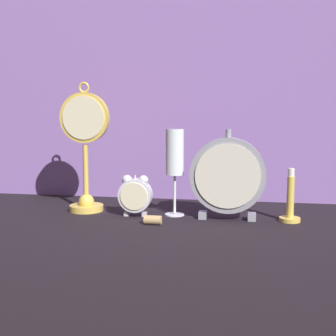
# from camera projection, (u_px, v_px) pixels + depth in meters

# --- Properties ---
(ground_plane) EXTENTS (4.00, 4.00, 0.00)m
(ground_plane) POSITION_uv_depth(u_px,v_px,m) (162.00, 224.00, 1.14)
(ground_plane) COLOR black
(fabric_backdrop_drape) EXTENTS (1.80, 0.01, 0.65)m
(fabric_backdrop_drape) POSITION_uv_depth(u_px,v_px,m) (182.00, 93.00, 1.42)
(fabric_backdrop_drape) COLOR #8460A8
(fabric_backdrop_drape) RESTS_ON ground_plane
(pocket_watch_on_stand) EXTENTS (0.14, 0.09, 0.35)m
(pocket_watch_on_stand) POSITION_uv_depth(u_px,v_px,m) (85.00, 150.00, 1.26)
(pocket_watch_on_stand) COLOR gold
(pocket_watch_on_stand) RESTS_ON ground_plane
(alarm_clock_twin_bell) EXTENTS (0.09, 0.03, 0.11)m
(alarm_clock_twin_bell) POSITION_uv_depth(u_px,v_px,m) (135.00, 194.00, 1.21)
(alarm_clock_twin_bell) COLOR silver
(alarm_clock_twin_bell) RESTS_ON ground_plane
(mantel_clock_silver) EXTENTS (0.19, 0.04, 0.23)m
(mantel_clock_silver) POSITION_uv_depth(u_px,v_px,m) (228.00, 176.00, 1.17)
(mantel_clock_silver) COLOR gray
(mantel_clock_silver) RESTS_ON ground_plane
(champagne_flute) EXTENTS (0.05, 0.05, 0.23)m
(champagne_flute) POSITION_uv_depth(u_px,v_px,m) (175.00, 157.00, 1.21)
(champagne_flute) COLOR silver
(champagne_flute) RESTS_ON ground_plane
(brass_candlestick) EXTENTS (0.05, 0.05, 0.13)m
(brass_candlestick) POSITION_uv_depth(u_px,v_px,m) (290.00, 204.00, 1.16)
(brass_candlestick) COLOR gold
(brass_candlestick) RESTS_ON ground_plane
(wine_cork) EXTENTS (0.04, 0.02, 0.02)m
(wine_cork) POSITION_uv_depth(u_px,v_px,m) (153.00, 220.00, 1.13)
(wine_cork) COLOR tan
(wine_cork) RESTS_ON ground_plane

